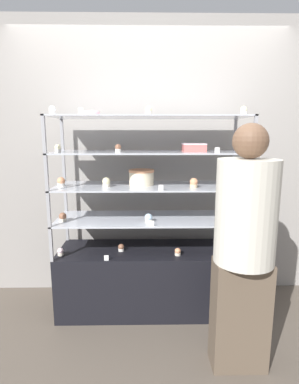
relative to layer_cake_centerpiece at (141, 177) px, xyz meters
name	(u,v)px	position (x,y,z in m)	size (l,w,h in m)	color
ground_plane	(150,307)	(0.07, -0.02, -1.20)	(20.00, 20.00, 0.00)	brown
back_wall	(149,161)	(0.07, 0.38, 0.10)	(8.00, 0.05, 2.60)	gray
display_base	(150,279)	(0.07, -0.02, -0.91)	(1.58, 0.52, 0.56)	black
display_riser_lower	(150,220)	(0.07, -0.02, -0.36)	(1.58, 0.52, 0.28)	#99999E
display_riser_middle	(150,187)	(0.07, -0.02, -0.08)	(1.58, 0.52, 0.28)	#99999E
display_riser_upper	(150,153)	(0.07, -0.02, 0.20)	(1.58, 0.52, 0.28)	#99999E
display_riser_top	(150,118)	(0.07, -0.02, 0.49)	(1.58, 0.52, 0.28)	#99999E
layer_cake_centerpiece	(141,177)	(0.00, 0.00, 0.00)	(0.21, 0.21, 0.13)	beige
sheet_cake_frosted	(194,147)	(0.43, -0.03, 0.25)	(0.18, 0.18, 0.07)	#C66660
cupcake_0	(60,252)	(-0.67, -0.14, -0.60)	(0.05, 0.05, 0.06)	beige
cupcake_1	(121,248)	(-0.18, -0.06, -0.60)	(0.05, 0.05, 0.06)	white
cupcake_2	(178,252)	(0.30, -0.16, -0.60)	(0.05, 0.05, 0.06)	beige
cupcake_3	(236,247)	(0.82, -0.06, -0.60)	(0.05, 0.05, 0.06)	beige
price_tag_0	(106,258)	(-0.28, -0.26, -0.61)	(0.04, 0.00, 0.04)	white
cupcake_4	(63,217)	(-0.65, -0.11, -0.32)	(0.06, 0.06, 0.07)	beige
cupcake_5	(149,218)	(0.06, -0.15, -0.32)	(0.06, 0.06, 0.07)	beige
cupcake_6	(237,216)	(0.80, -0.10, -0.32)	(0.06, 0.06, 0.07)	white
price_tag_1	(152,223)	(0.08, -0.26, -0.33)	(0.04, 0.00, 0.04)	white
cupcake_7	(61,182)	(-0.66, -0.06, -0.03)	(0.06, 0.06, 0.08)	white
cupcake_8	(106,182)	(-0.29, -0.09, -0.03)	(0.06, 0.06, 0.08)	beige
cupcake_9	(194,183)	(0.42, -0.13, -0.03)	(0.06, 0.06, 0.08)	#CCB28C
cupcake_10	(242,183)	(0.81, -0.16, -0.03)	(0.06, 0.06, 0.08)	beige
price_tag_2	(161,188)	(0.15, -0.26, -0.04)	(0.04, 0.00, 0.04)	white
cupcake_11	(58,148)	(-0.65, -0.12, 0.25)	(0.05, 0.05, 0.06)	white
cupcake_12	(118,148)	(-0.18, -0.08, 0.25)	(0.05, 0.05, 0.06)	white
cupcake_13	(244,148)	(0.81, -0.14, 0.25)	(0.05, 0.05, 0.06)	white
price_tag_3	(217,150)	(0.57, -0.26, 0.24)	(0.04, 0.00, 0.04)	white
cupcake_14	(52,110)	(-0.67, -0.15, 0.53)	(0.05, 0.05, 0.07)	white
cupcake_15	(149,111)	(0.06, -0.13, 0.53)	(0.05, 0.05, 0.07)	beige
cupcake_16	(244,111)	(0.79, -0.13, 0.53)	(0.05, 0.05, 0.07)	white
price_tag_4	(81,111)	(-0.44, -0.26, 0.52)	(0.04, 0.00, 0.04)	white
donut_glazed	(92,113)	(-0.40, -0.02, 0.52)	(0.13, 0.13, 0.04)	#EFB2BC
customer_figure	(244,245)	(0.66, -0.72, -0.33)	(0.38, 0.38, 1.62)	brown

